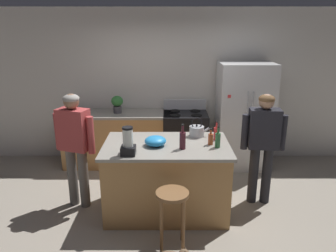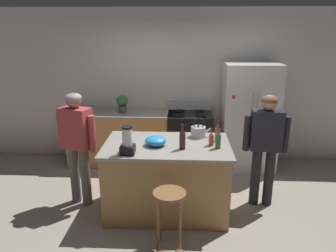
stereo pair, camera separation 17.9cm
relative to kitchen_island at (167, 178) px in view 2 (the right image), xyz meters
name	(u,v)px [view 2 (the right image)]	position (x,y,z in m)	size (l,w,h in m)	color
ground_plane	(167,209)	(0.00, 0.00, -0.48)	(14.00, 14.00, 0.00)	#9E9384
back_wall	(172,86)	(0.00, 1.95, 0.87)	(8.00, 0.10, 2.70)	silver
kitchen_island	(167,178)	(0.00, 0.00, 0.00)	(1.61, 1.00, 0.95)	#B7844C
back_counter_run	(127,138)	(-0.80, 1.55, 0.00)	(2.00, 0.64, 0.95)	#B7844C
refrigerator	(249,117)	(1.32, 1.50, 0.43)	(0.90, 0.73, 1.81)	silver
stove_range	(189,139)	(0.32, 1.52, 0.01)	(0.76, 0.65, 1.13)	black
person_by_island_left	(77,139)	(-1.21, 0.13, 0.48)	(0.59, 0.34, 1.58)	#66605B
person_by_sink_right	(266,141)	(1.30, 0.22, 0.46)	(0.60, 0.25, 1.55)	#26262B
bar_stool	(169,205)	(0.07, -0.77, 0.06)	(0.36, 0.36, 0.69)	brown
potted_plant	(122,103)	(-0.85, 1.55, 0.65)	(0.20, 0.20, 0.30)	#4C4C51
blender_appliance	(127,142)	(-0.44, -0.34, 0.61)	(0.17, 0.17, 0.34)	black
bottle_soda	(218,134)	(0.66, 0.17, 0.57)	(0.07, 0.07, 0.26)	red
bottle_cooking_sauce	(211,139)	(0.56, -0.01, 0.55)	(0.06, 0.06, 0.22)	#B24C26
bottle_olive_oil	(218,140)	(0.63, -0.11, 0.57)	(0.07, 0.07, 0.28)	#2D6638
bottle_wine	(182,140)	(0.20, -0.16, 0.59)	(0.08, 0.08, 0.32)	#471923
mixing_bowl	(156,141)	(-0.14, -0.05, 0.53)	(0.27, 0.27, 0.12)	#268CD8
tea_kettle	(198,131)	(0.41, 0.31, 0.55)	(0.28, 0.20, 0.27)	#B7BABF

